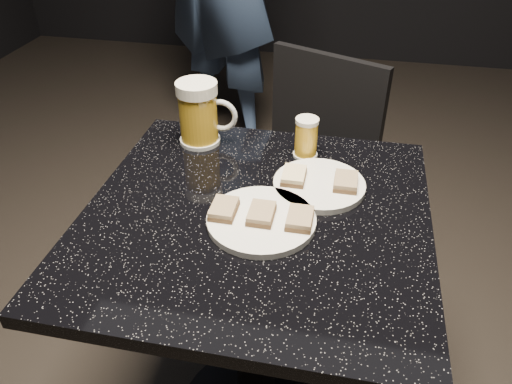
# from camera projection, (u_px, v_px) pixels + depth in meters

# --- Properties ---
(plate_large) EXTENTS (0.22, 0.22, 0.01)m
(plate_large) POSITION_uv_depth(u_px,v_px,m) (261.00, 220.00, 0.99)
(plate_large) COLOR white
(plate_large) RESTS_ON table
(plate_small) EXTENTS (0.20, 0.20, 0.01)m
(plate_small) POSITION_uv_depth(u_px,v_px,m) (319.00, 185.00, 1.09)
(plate_small) COLOR white
(plate_small) RESTS_ON table
(table) EXTENTS (0.70, 0.70, 0.75)m
(table) POSITION_uv_depth(u_px,v_px,m) (256.00, 294.00, 1.16)
(table) COLOR black
(table) RESTS_ON floor
(beer_mug) EXTENTS (0.15, 0.10, 0.16)m
(beer_mug) POSITION_uv_depth(u_px,v_px,m) (200.00, 113.00, 1.21)
(beer_mug) COLOR silver
(beer_mug) RESTS_ON table
(beer_tumbler) EXTENTS (0.06, 0.06, 0.10)m
(beer_tumbler) POSITION_uv_depth(u_px,v_px,m) (306.00, 138.00, 1.17)
(beer_tumbler) COLOR silver
(beer_tumbler) RESTS_ON table
(chair) EXTENTS (0.50, 0.50, 0.86)m
(chair) POSITION_uv_depth(u_px,v_px,m) (304.00, 175.00, 1.59)
(chair) COLOR black
(chair) RESTS_ON floor
(canapes_on_plate_large) EXTENTS (0.20, 0.07, 0.02)m
(canapes_on_plate_large) POSITION_uv_depth(u_px,v_px,m) (261.00, 214.00, 0.98)
(canapes_on_plate_large) COLOR #4C3521
(canapes_on_plate_large) RESTS_ON plate_large
(canapes_on_plate_small) EXTENTS (0.16, 0.07, 0.02)m
(canapes_on_plate_small) POSITION_uv_depth(u_px,v_px,m) (320.00, 179.00, 1.08)
(canapes_on_plate_small) COLOR #4C3521
(canapes_on_plate_small) RESTS_ON plate_small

